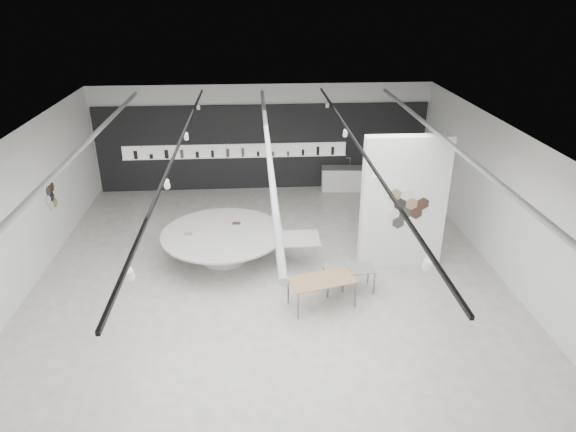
{
  "coord_description": "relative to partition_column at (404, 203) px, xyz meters",
  "views": [
    {
      "loc": [
        -0.32,
        -10.95,
        7.05
      ],
      "look_at": [
        0.51,
        1.2,
        1.44
      ],
      "focal_mm": 32.0,
      "sensor_mm": 36.0,
      "label": 1
    }
  ],
  "objects": [
    {
      "name": "sample_table_wood",
      "position": [
        -2.33,
        -1.8,
        -1.14
      ],
      "size": [
        1.66,
        1.13,
        0.71
      ],
      "rotation": [
        0.0,
        0.0,
        0.27
      ],
      "color": "#A27C54",
      "rests_on": "ground"
    },
    {
      "name": "back_wall_display",
      "position": [
        -3.58,
        5.94,
        -0.26
      ],
      "size": [
        11.8,
        0.27,
        3.1
      ],
      "color": "black",
      "rests_on": "ground"
    },
    {
      "name": "display_island",
      "position": [
        -4.67,
        0.53,
        -1.25
      ],
      "size": [
        4.25,
        3.33,
        0.85
      ],
      "rotation": [
        0.0,
        0.0,
        0.01
      ],
      "color": "white",
      "rests_on": "ground"
    },
    {
      "name": "room",
      "position": [
        -3.59,
        -1.0,
        0.27
      ],
      "size": [
        12.02,
        14.02,
        3.82
      ],
      "color": "beige",
      "rests_on": "ground"
    },
    {
      "name": "kitchen_counter",
      "position": [
        -0.63,
        5.53,
        -1.37
      ],
      "size": [
        1.55,
        0.71,
        1.19
      ],
      "rotation": [
        0.0,
        0.0,
        -0.08
      ],
      "color": "white",
      "rests_on": "ground"
    },
    {
      "name": "sample_table_stone",
      "position": [
        -1.58,
        -1.2,
        -1.23
      ],
      "size": [
        1.25,
        0.68,
        0.63
      ],
      "rotation": [
        0.0,
        0.0,
        0.06
      ],
      "color": "gray",
      "rests_on": "ground"
    },
    {
      "name": "partition_column",
      "position": [
        0.0,
        0.0,
        0.0
      ],
      "size": [
        2.2,
        0.38,
        3.6
      ],
      "color": "white",
      "rests_on": "ground"
    }
  ]
}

